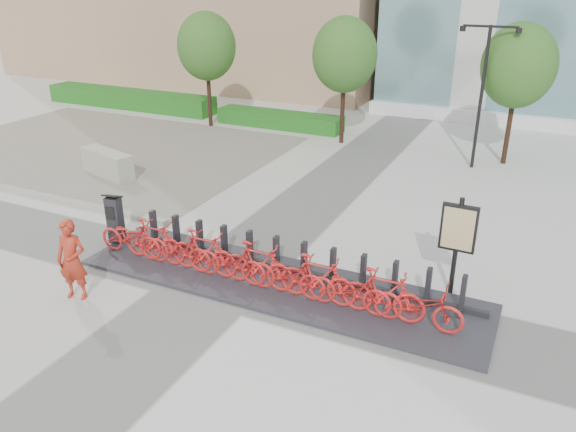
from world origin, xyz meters
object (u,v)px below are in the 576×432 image
at_px(kiosk, 115,219).
at_px(jersey_barrier, 107,163).
at_px(bike_0, 131,237).
at_px(worker_red, 72,260).
at_px(map_sign, 458,232).

distance_m(kiosk, jersey_barrier, 5.78).
xyz_separation_m(kiosk, jersey_barrier, (-4.02, 4.14, -0.29)).
distance_m(bike_0, kiosk, 0.95).
bearing_deg(jersey_barrier, worker_red, -36.69).
xyz_separation_m(jersey_barrier, map_sign, (12.43, -2.94, 1.09)).
height_order(kiosk, map_sign, map_sign).
relative_size(worker_red, jersey_barrier, 0.79).
bearing_deg(bike_0, jersey_barrier, 46.84).
relative_size(worker_red, map_sign, 0.79).
xyz_separation_m(bike_0, jersey_barrier, (-4.86, 4.55, -0.11)).
bearing_deg(map_sign, bike_0, -166.47).
relative_size(bike_0, worker_red, 0.99).
distance_m(bike_0, worker_red, 2.06).
xyz_separation_m(kiosk, map_sign, (8.41, 1.20, 0.80)).
xyz_separation_m(worker_red, map_sign, (7.44, 3.63, 0.61)).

